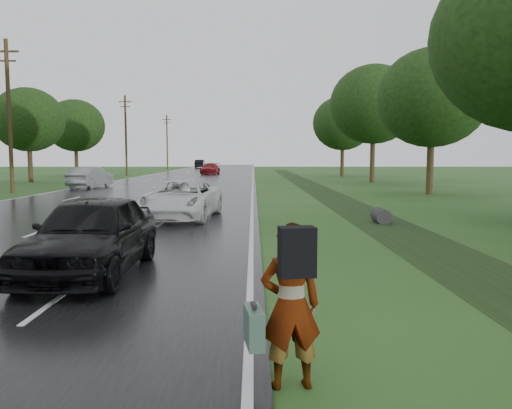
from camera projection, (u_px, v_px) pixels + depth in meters
The scene contains 19 objects.
road at pixel (190, 179), 53.08m from camera, with size 14.00×180.00×0.04m, color black.
edge_stripe_east at pixel (253, 179), 53.11m from camera, with size 0.12×180.00×0.01m, color silver.
edge_stripe_west at pixel (126, 179), 53.04m from camera, with size 0.12×180.00×0.01m, color silver.
center_line at pixel (190, 179), 53.07m from camera, with size 0.12×180.00×0.01m, color silver.
drainage_ditch at pixel (340, 201), 26.96m from camera, with size 2.20×120.00×0.56m.
utility_pole_mid at pixel (9, 114), 32.62m from camera, with size 1.60×0.26×10.00m.
utility_pole_far at pixel (126, 134), 62.48m from camera, with size 1.60×0.26×10.00m.
utility_pole_distant at pixel (167, 141), 92.34m from camera, with size 1.60×0.26×10.00m.
tree_east_c at pixel (432, 98), 31.68m from camera, with size 7.00×7.00×9.29m.
tree_east_d at pixel (374, 104), 45.51m from camera, with size 8.00×8.00×10.76m.
tree_east_f at pixel (343, 123), 59.52m from camera, with size 7.20×7.20×9.62m.
tree_west_d at pixel (28, 120), 46.47m from camera, with size 6.60×6.60×8.80m.
tree_west_f at pixel (75, 126), 60.37m from camera, with size 7.00×7.00×9.29m.
pedestrian at pixel (289, 304), 5.18m from camera, with size 0.85×0.68×1.76m.
white_pickup at pixel (182, 199), 19.33m from camera, with size 2.46×5.34×1.48m, color silver.
dark_sedan at pixel (92, 234), 10.22m from camera, with size 1.92×4.76×1.62m, color black.
silver_sedan at pixel (90, 177), 38.05m from camera, with size 1.67×4.80×1.58m, color gray.
far_car_red at pixel (210, 169), 67.02m from camera, with size 2.09×5.14×1.49m, color maroon.
far_car_dark at pixel (200, 164), 103.17m from camera, with size 1.78×5.10×1.68m, color black.
Camera 1 is at (6.81, -8.13, 2.44)m, focal length 35.00 mm.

